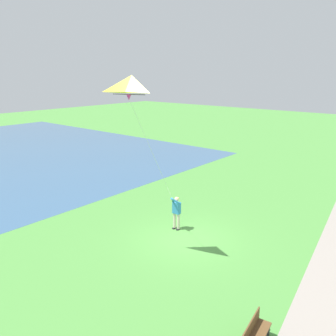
{
  "coord_description": "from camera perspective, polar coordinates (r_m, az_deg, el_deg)",
  "views": [
    {
      "loc": [
        -9.17,
        12.21,
        7.72
      ],
      "look_at": [
        0.52,
        0.72,
        3.6
      ],
      "focal_mm": 37.26,
      "sensor_mm": 36.0,
      "label": 1
    }
  ],
  "objects": [
    {
      "name": "ground_plane",
      "position": [
        17.11,
        2.93,
        -11.5
      ],
      "size": [
        120.0,
        120.0,
        0.0
      ],
      "primitive_type": "plane",
      "color": "#4C8E3D"
    },
    {
      "name": "walkway_path",
      "position": [
        12.97,
        24.45,
        -22.71
      ],
      "size": [
        7.0,
        32.01,
        0.02
      ],
      "primitive_type": "cube",
      "rotation": [
        0.0,
        0.0,
        0.14
      ],
      "color": "gray",
      "rests_on": "ground"
    },
    {
      "name": "person_kite_flyer",
      "position": [
        17.64,
        1.37,
        -6.88
      ],
      "size": [
        0.52,
        0.62,
        1.83
      ],
      "color": "#232328",
      "rests_on": "ground"
    },
    {
      "name": "flying_kite",
      "position": [
        13.9,
        -5.96,
        12.83
      ],
      "size": [
        1.57,
        3.2,
        5.82
      ],
      "color": "yellow"
    },
    {
      "name": "park_bench_near_walkway",
      "position": [
        11.31,
        13.94,
        -24.76
      ],
      "size": [
        0.65,
        1.55,
        0.88
      ],
      "color": "brown",
      "rests_on": "ground"
    }
  ]
}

